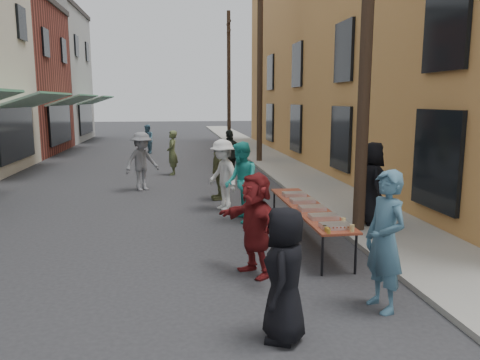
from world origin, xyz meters
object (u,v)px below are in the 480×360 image
object	(u,v)px
utility_pole_mid	(260,65)
guest_front_c	(241,182)
serving_table	(308,208)
catering_tray_sausage	(335,226)
guest_front_a	(285,275)
utility_pole_far	(229,77)
utility_pole_near	(367,21)
server	(371,183)

from	to	relation	value
utility_pole_mid	guest_front_c	bearing A→B (deg)	-102.77
serving_table	catering_tray_sausage	distance (m)	1.65
guest_front_a	guest_front_c	bearing A→B (deg)	-162.53
utility_pole_far	guest_front_c	world-z (taller)	utility_pole_far
catering_tray_sausage	serving_table	bearing A→B (deg)	90.00
guest_front_a	guest_front_c	world-z (taller)	guest_front_c
utility_pole_near	utility_pole_mid	world-z (taller)	same
server	serving_table	bearing A→B (deg)	123.57
guest_front_c	serving_table	bearing A→B (deg)	27.15
catering_tray_sausage	server	size ratio (longest dim) A/B	0.27
utility_pole_mid	server	distance (m)	12.10
utility_pole_near	guest_front_c	size ratio (longest dim) A/B	4.65
guest_front_a	serving_table	bearing A→B (deg)	-179.73
utility_pole_far	utility_pole_near	bearing A→B (deg)	-90.00
guest_front_c	server	size ratio (longest dim) A/B	1.03
utility_pole_far	server	distance (m)	23.84
utility_pole_mid	guest_front_a	xyz separation A→B (m)	(-2.70, -16.28, -3.67)
guest_front_a	utility_pole_near	bearing A→B (deg)	168.22
utility_pole_mid	guest_front_c	distance (m)	11.43
utility_pole_near	guest_front_a	bearing A→B (deg)	-122.25
catering_tray_sausage	server	world-z (taller)	server
utility_pole_far	catering_tray_sausage	xyz separation A→B (m)	(-1.29, -26.10, -3.71)
guest_front_c	utility_pole_far	bearing A→B (deg)	170.02
guest_front_c	utility_pole_near	bearing A→B (deg)	55.92
utility_pole_near	server	distance (m)	3.52
serving_table	server	distance (m)	1.97
utility_pole_mid	server	world-z (taller)	utility_pole_mid
catering_tray_sausage	guest_front_c	world-z (taller)	guest_front_c
catering_tray_sausage	server	bearing A→B (deg)	55.37
serving_table	server	world-z (taller)	server
server	catering_tray_sausage	bearing A→B (deg)	152.46
utility_pole_far	guest_front_a	xyz separation A→B (m)	(-2.70, -28.28, -3.67)
utility_pole_near	serving_table	world-z (taller)	utility_pole_near
catering_tray_sausage	guest_front_c	size ratio (longest dim) A/B	0.26
utility_pole_near	utility_pole_mid	size ratio (longest dim) A/B	1.00
utility_pole_mid	guest_front_c	xyz separation A→B (m)	(-2.40, -10.60, -3.53)
utility_pole_near	utility_pole_mid	xyz separation A→B (m)	(0.00, 12.00, 0.00)
utility_pole_mid	catering_tray_sausage	distance (m)	14.64
serving_table	guest_front_c	distance (m)	2.17
serving_table	guest_front_a	size ratio (longest dim) A/B	2.41
utility_pole_mid	server	xyz separation A→B (m)	(0.45, -11.58, -3.46)
utility_pole_near	guest_front_a	xyz separation A→B (m)	(-2.70, -4.28, -3.67)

